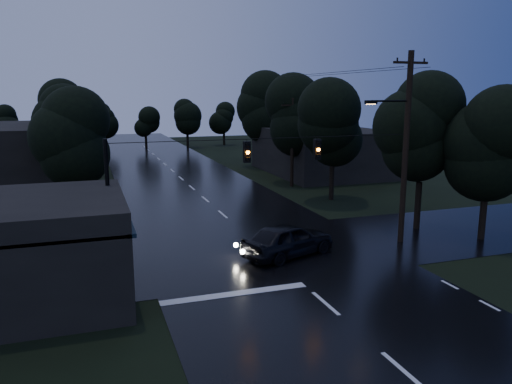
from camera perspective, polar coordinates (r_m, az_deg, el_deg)
ground at (r=15.85m, az=16.55°, el=-19.11°), size 160.00×160.00×0.00m
main_road at (r=42.55m, az=-7.33°, el=0.46°), size 12.00×120.00×0.02m
cross_street at (r=25.67m, az=0.87°, el=-6.66°), size 60.00×9.00×0.02m
building_far_right at (r=50.52m, az=7.45°, el=4.67°), size 10.00×14.00×4.40m
building_far_left at (r=51.60m, az=-25.20°, el=4.17°), size 10.00×16.00×5.00m
utility_pole_main at (r=27.13m, az=16.61°, el=5.21°), size 3.50×0.30×10.00m
utility_pole_far at (r=42.55m, az=4.16°, el=5.80°), size 2.00×0.30×7.50m
anchor_pole_left at (r=22.54m, az=-16.47°, el=-1.76°), size 0.18×0.18×6.00m
span_signals at (r=23.83m, az=2.99°, el=4.85°), size 15.00×0.37×1.12m
tree_corner_near at (r=30.21m, az=18.53°, el=7.06°), size 4.48×4.48×9.44m
tree_corner_far at (r=29.30m, az=25.12°, el=5.00°), size 3.92×3.92×8.26m
tree_left_a at (r=33.11m, az=-20.19°, el=5.97°), size 3.92×3.92×8.26m
tree_left_b at (r=41.08m, az=-20.87°, el=7.34°), size 4.20×4.20×8.85m
tree_left_c at (r=51.06m, az=-21.25°, el=8.36°), size 4.48×4.48×9.44m
tree_right_a at (r=37.30m, az=8.82°, el=7.61°), size 4.20×4.20×8.85m
tree_right_b at (r=44.75m, az=4.74°, el=8.77°), size 4.48×4.48×9.44m
tree_right_c at (r=54.25m, az=1.06°, el=9.63°), size 4.76×4.76×10.03m
car at (r=24.61m, az=3.68°, el=-5.43°), size 5.32×3.58×1.68m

